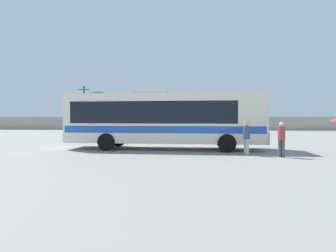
# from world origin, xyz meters

# --- Properties ---
(ground_plane) EXTENTS (300.00, 300.00, 0.00)m
(ground_plane) POSITION_xyz_m (0.00, 10.00, 0.00)
(ground_plane) COLOR gray
(perimeter_wall) EXTENTS (80.00, 0.30, 2.11)m
(perimeter_wall) POSITION_xyz_m (0.00, 25.79, 1.06)
(perimeter_wall) COLOR #9E998C
(perimeter_wall) RESTS_ON ground_plane
(coach_bus_cream_blue) EXTENTS (12.21, 3.07, 3.66)m
(coach_bus_cream_blue) POSITION_xyz_m (0.41, -0.31, 1.95)
(coach_bus_cream_blue) COLOR silver
(coach_bus_cream_blue) RESTS_ON ground_plane
(attendant_by_bus_door) EXTENTS (0.48, 0.48, 1.78)m
(attendant_by_bus_door) POSITION_xyz_m (5.11, -2.72, 1.01)
(attendant_by_bus_door) COLOR #B7B2A8
(attendant_by_bus_door) RESTS_ON ground_plane
(passenger_waiting_on_apron) EXTENTS (0.42, 0.42, 1.75)m
(passenger_waiting_on_apron) POSITION_xyz_m (6.68, -3.40, 0.99)
(passenger_waiting_on_apron) COLOR #4C4C51
(passenger_waiting_on_apron) RESTS_ON ground_plane
(parked_car_leftmost_grey) EXTENTS (4.58, 2.27, 1.50)m
(parked_car_leftmost_grey) POSITION_xyz_m (-11.53, 22.23, 0.79)
(parked_car_leftmost_grey) COLOR slate
(parked_car_leftmost_grey) RESTS_ON ground_plane
(parked_car_second_black) EXTENTS (4.55, 2.19, 1.43)m
(parked_car_second_black) POSITION_xyz_m (-5.39, 21.91, 0.77)
(parked_car_second_black) COLOR black
(parked_car_second_black) RESTS_ON ground_plane
(utility_pole_near) EXTENTS (1.76, 0.64, 7.34)m
(utility_pole_near) POSITION_xyz_m (-15.52, 27.86, 3.85)
(utility_pole_near) COLOR #4C3823
(utility_pole_near) RESTS_ON ground_plane
(roadside_tree_left) EXTENTS (5.12, 5.12, 6.70)m
(roadside_tree_left) POSITION_xyz_m (-13.86, 29.69, 4.51)
(roadside_tree_left) COLOR brown
(roadside_tree_left) RESTS_ON ground_plane
(roadside_tree_midleft) EXTENTS (4.68, 4.68, 6.05)m
(roadside_tree_midleft) POSITION_xyz_m (-6.75, 29.40, 4.05)
(roadside_tree_midleft) COLOR brown
(roadside_tree_midleft) RESTS_ON ground_plane
(roadside_tree_midright) EXTENTS (3.64, 3.64, 5.11)m
(roadside_tree_midright) POSITION_xyz_m (6.48, 28.37, 3.55)
(roadside_tree_midright) COLOR brown
(roadside_tree_midright) RESTS_ON ground_plane
(roadside_tree_right) EXTENTS (3.40, 3.40, 6.33)m
(roadside_tree_right) POSITION_xyz_m (8.62, 32.36, 4.85)
(roadside_tree_right) COLOR brown
(roadside_tree_right) RESTS_ON ground_plane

